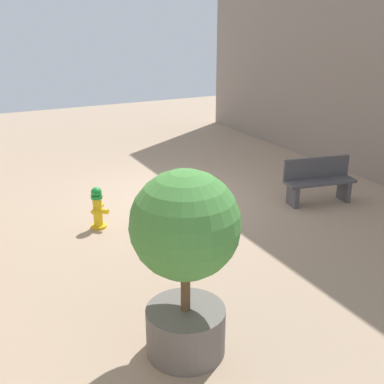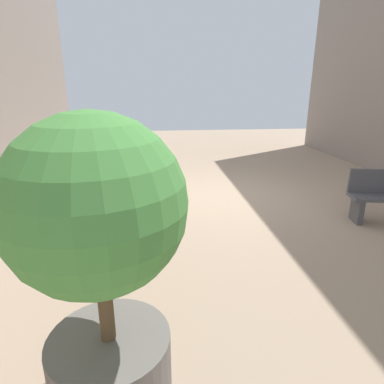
{
  "view_description": "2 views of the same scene",
  "coord_description": "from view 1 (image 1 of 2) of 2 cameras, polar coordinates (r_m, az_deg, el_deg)",
  "views": [
    {
      "loc": [
        4.01,
        8.99,
        3.76
      ],
      "look_at": [
        0.5,
        2.12,
        0.9
      ],
      "focal_mm": 44.75,
      "sensor_mm": 36.0,
      "label": 1
    },
    {
      "loc": [
        1.53,
        6.8,
        2.38
      ],
      "look_at": [
        0.99,
        1.98,
        0.79
      ],
      "focal_mm": 30.15,
      "sensor_mm": 36.0,
      "label": 2
    }
  ],
  "objects": [
    {
      "name": "ground_plane",
      "position": [
        10.53,
        -2.85,
        -0.57
      ],
      "size": [
        23.4,
        23.4,
        0.0
      ],
      "primitive_type": "plane",
      "color": "tan"
    },
    {
      "name": "bench_near",
      "position": [
        10.42,
        14.82,
        1.37
      ],
      "size": [
        1.57,
        0.72,
        0.95
      ],
      "color": "#4C4C51",
      "rests_on": "ground_plane"
    },
    {
      "name": "fire_hydrant",
      "position": [
        9.04,
        -11.17,
        -1.85
      ],
      "size": [
        0.35,
        0.35,
        0.8
      ],
      "color": "gold",
      "rests_on": "ground_plane"
    },
    {
      "name": "planter_tree",
      "position": [
        5.28,
        -0.81,
        -6.82
      ],
      "size": [
        1.22,
        1.22,
        2.25
      ],
      "color": "slate",
      "rests_on": "ground_plane"
    }
  ]
}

